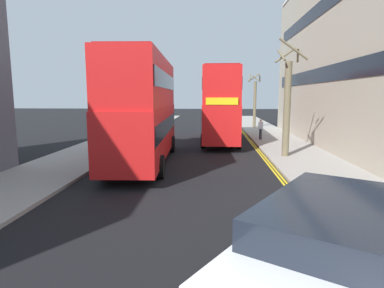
% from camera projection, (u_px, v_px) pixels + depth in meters
% --- Properties ---
extents(sidewalk_right, '(4.00, 80.00, 0.14)m').
position_uv_depth(sidewalk_right, '(311.00, 163.00, 17.22)').
color(sidewalk_right, '#9E9991').
rests_on(sidewalk_right, ground).
extents(sidewalk_left, '(4.00, 80.00, 0.14)m').
position_uv_depth(sidewalk_left, '(72.00, 160.00, 18.05)').
color(sidewalk_left, '#9E9991').
rests_on(sidewalk_left, ground).
extents(kerb_line_outer, '(0.10, 56.00, 0.01)m').
position_uv_depth(kerb_line_outer, '(278.00, 173.00, 15.39)').
color(kerb_line_outer, yellow).
rests_on(kerb_line_outer, ground).
extents(kerb_line_inner, '(0.10, 56.00, 0.01)m').
position_uv_depth(kerb_line_inner, '(275.00, 173.00, 15.40)').
color(kerb_line_inner, yellow).
rests_on(kerb_line_inner, ground).
extents(double_decker_bus_away, '(3.17, 10.91, 5.64)m').
position_uv_depth(double_decker_bus_away, '(144.00, 107.00, 17.32)').
color(double_decker_bus_away, red).
rests_on(double_decker_bus_away, ground).
extents(double_decker_bus_oncoming, '(2.95, 10.85, 5.64)m').
position_uv_depth(double_decker_bus_oncoming, '(221.00, 103.00, 25.42)').
color(double_decker_bus_oncoming, red).
rests_on(double_decker_bus_oncoming, ground).
extents(taxi_minivan, '(4.09, 5.08, 2.12)m').
position_uv_depth(taxi_minivan, '(325.00, 274.00, 4.70)').
color(taxi_minivan, white).
rests_on(taxi_minivan, ground).
extents(pedestrian_far, '(0.34, 0.22, 1.62)m').
position_uv_depth(pedestrian_far, '(261.00, 129.00, 26.06)').
color(pedestrian_far, '#2D2D38').
rests_on(pedestrian_far, sidewalk_right).
extents(street_tree_near, '(1.38, 1.39, 5.99)m').
position_uv_depth(street_tree_near, '(255.00, 101.00, 36.00)').
color(street_tree_near, '#6B6047').
rests_on(street_tree_near, sidewalk_right).
extents(street_tree_mid, '(1.63, 1.63, 6.55)m').
position_uv_depth(street_tree_mid, '(287.00, 105.00, 18.57)').
color(street_tree_mid, '#6B6047').
rests_on(street_tree_mid, sidewalk_right).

